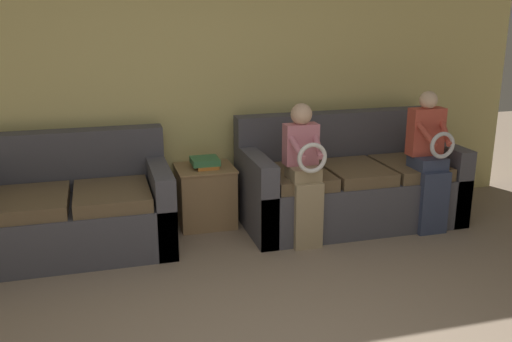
# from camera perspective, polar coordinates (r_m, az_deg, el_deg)

# --- Properties ---
(wall_back) EXTENTS (6.83, 0.06, 2.55)m
(wall_back) POSITION_cam_1_polar(r_m,az_deg,el_deg) (5.36, -6.86, 8.57)
(wall_back) COLOR #DBCC7F
(wall_back) RESTS_ON ground_plane
(couch_main) EXTENTS (2.01, 0.94, 0.99)m
(couch_main) POSITION_cam_1_polar(r_m,az_deg,el_deg) (5.46, 9.15, -1.37)
(couch_main) COLOR #4C4C56
(couch_main) RESTS_ON ground_plane
(couch_side) EXTENTS (1.60, 0.96, 0.94)m
(couch_side) POSITION_cam_1_polar(r_m,az_deg,el_deg) (5.02, -17.81, -3.79)
(couch_side) COLOR #4C4C56
(couch_side) RESTS_ON ground_plane
(child_left_seated) EXTENTS (0.29, 0.38, 1.20)m
(child_left_seated) POSITION_cam_1_polar(r_m,az_deg,el_deg) (4.78, 4.83, 0.35)
(child_left_seated) COLOR tan
(child_left_seated) RESTS_ON ground_plane
(child_right_seated) EXTENTS (0.32, 0.37, 1.26)m
(child_right_seated) POSITION_cam_1_polar(r_m,az_deg,el_deg) (5.31, 16.95, 1.42)
(child_right_seated) COLOR #384260
(child_right_seated) RESTS_ON ground_plane
(side_shelf) EXTENTS (0.53, 0.48, 0.56)m
(side_shelf) POSITION_cam_1_polar(r_m,az_deg,el_deg) (5.32, -5.07, -2.40)
(side_shelf) COLOR #9E7A51
(side_shelf) RESTS_ON ground_plane
(book_stack) EXTENTS (0.25, 0.28, 0.09)m
(book_stack) POSITION_cam_1_polar(r_m,az_deg,el_deg) (5.23, -5.10, 0.87)
(book_stack) COLOR orange
(book_stack) RESTS_ON side_shelf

